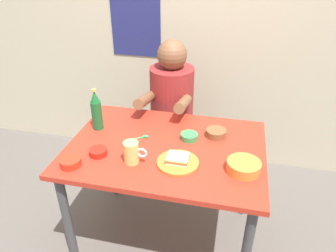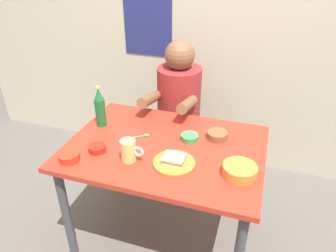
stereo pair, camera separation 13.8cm
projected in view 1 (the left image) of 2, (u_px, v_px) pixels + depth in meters
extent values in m
plane|color=#59544F|center=(166.00, 236.00, 2.16)|extent=(6.00, 6.00, 0.00)
cube|color=#BCB299|center=(198.00, 9.00, 2.39)|extent=(4.40, 0.08, 2.60)
cube|color=navy|center=(136.00, 22.00, 2.50)|extent=(0.41, 0.01, 0.54)
cube|color=#B72D1E|center=(166.00, 148.00, 1.79)|extent=(1.10, 0.80, 0.03)
cylinder|color=#3F3F44|center=(68.00, 224.00, 1.79)|extent=(0.05, 0.05, 0.71)
cylinder|color=#3F3F44|center=(113.00, 156.00, 2.36)|extent=(0.05, 0.05, 0.71)
cylinder|color=#3F3F44|center=(247.00, 174.00, 2.17)|extent=(0.05, 0.05, 0.71)
cylinder|color=#4C4C51|center=(171.00, 157.00, 2.61)|extent=(0.08, 0.08, 0.41)
cylinder|color=brown|center=(172.00, 133.00, 2.49)|extent=(0.34, 0.34, 0.04)
cylinder|color=maroon|center=(172.00, 101.00, 2.35)|extent=(0.32, 0.32, 0.52)
sphere|color=brown|center=(172.00, 55.00, 2.17)|extent=(0.21, 0.21, 0.21)
cylinder|color=brown|center=(145.00, 100.00, 2.11)|extent=(0.07, 0.31, 0.14)
cylinder|color=brown|center=(183.00, 104.00, 2.06)|extent=(0.07, 0.31, 0.14)
cylinder|color=orange|center=(178.00, 163.00, 1.64)|extent=(0.22, 0.22, 0.01)
cube|color=beige|center=(178.00, 160.00, 1.63)|extent=(0.11, 0.09, 0.01)
cube|color=#9E592D|center=(178.00, 159.00, 1.62)|extent=(0.11, 0.09, 0.01)
cube|color=beige|center=(178.00, 157.00, 1.62)|extent=(0.11, 0.09, 0.01)
cylinder|color=#D1BC66|center=(131.00, 152.00, 1.62)|extent=(0.08, 0.08, 0.12)
torus|color=silver|center=(142.00, 153.00, 1.61)|extent=(0.06, 0.01, 0.06)
cylinder|color=#19602D|center=(97.00, 115.00, 1.91)|extent=(0.06, 0.06, 0.18)
cone|color=#19602D|center=(95.00, 97.00, 1.84)|extent=(0.05, 0.05, 0.07)
cylinder|color=#BFB74C|center=(94.00, 90.00, 1.82)|extent=(0.03, 0.03, 0.01)
cylinder|color=orange|center=(244.00, 166.00, 1.57)|extent=(0.17, 0.17, 0.05)
cylinder|color=#B25B2D|center=(244.00, 164.00, 1.57)|extent=(0.14, 0.14, 0.02)
cylinder|color=#388C4C|center=(189.00, 136.00, 1.84)|extent=(0.10, 0.10, 0.03)
cylinder|color=#5B643A|center=(189.00, 135.00, 1.83)|extent=(0.08, 0.08, 0.02)
cylinder|color=brown|center=(216.00, 133.00, 1.86)|extent=(0.12, 0.12, 0.04)
cylinder|color=brown|center=(216.00, 132.00, 1.86)|extent=(0.10, 0.10, 0.02)
cylinder|color=#B21E14|center=(98.00, 152.00, 1.70)|extent=(0.10, 0.10, 0.03)
cylinder|color=maroon|center=(98.00, 151.00, 1.70)|extent=(0.08, 0.08, 0.02)
cylinder|color=red|center=(70.00, 162.00, 1.62)|extent=(0.11, 0.11, 0.04)
cylinder|color=#A33521|center=(70.00, 161.00, 1.61)|extent=(0.09, 0.09, 0.02)
cylinder|color=#26A559|center=(137.00, 139.00, 1.84)|extent=(0.09, 0.07, 0.01)
ellipsoid|color=#26A559|center=(146.00, 136.00, 1.86)|extent=(0.04, 0.02, 0.01)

